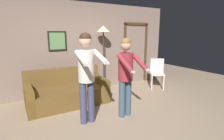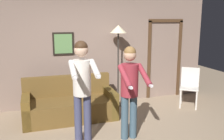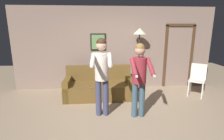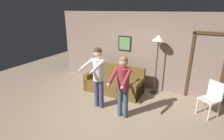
% 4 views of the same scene
% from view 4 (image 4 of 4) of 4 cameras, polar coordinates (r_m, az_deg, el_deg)
% --- Properties ---
extents(ground_plane, '(12.00, 12.00, 0.00)m').
position_cam_4_polar(ground_plane, '(4.86, -0.68, -14.11)').
color(ground_plane, '#9F876C').
extents(back_wall_assembly, '(6.40, 0.10, 2.60)m').
position_cam_4_polar(back_wall_assembly, '(6.15, 9.00, 6.18)').
color(back_wall_assembly, gray).
rests_on(back_wall_assembly, ground_plane).
extents(couch, '(1.90, 0.86, 0.87)m').
position_cam_4_polar(couch, '(5.95, 0.75, -4.44)').
color(couch, brown).
rests_on(couch, ground_plane).
extents(torchiere_lamp, '(0.39, 0.39, 1.94)m').
position_cam_4_polar(torchiere_lamp, '(5.58, 14.88, 8.34)').
color(torchiere_lamp, '#332D28').
rests_on(torchiere_lamp, ground_plane).
extents(person_standing_left, '(0.45, 0.74, 1.74)m').
position_cam_4_polar(person_standing_left, '(4.72, -4.60, -0.72)').
color(person_standing_left, '#3C3F5E').
rests_on(person_standing_left, ground_plane).
extents(person_standing_right, '(0.44, 0.65, 1.64)m').
position_cam_4_polar(person_standing_right, '(4.30, 3.60, -3.96)').
color(person_standing_right, '#3B5362').
rests_on(person_standing_right, ground_plane).
extents(dining_chair_distant, '(0.59, 0.59, 0.93)m').
position_cam_4_polar(dining_chair_distant, '(5.26, 29.85, -7.55)').
color(dining_chair_distant, silver).
rests_on(dining_chair_distant, ground_plane).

